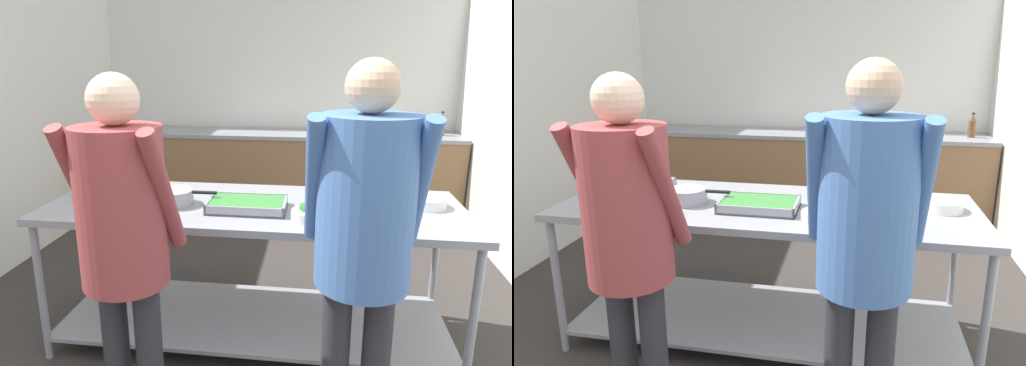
% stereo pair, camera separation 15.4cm
% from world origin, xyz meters
% --- Properties ---
extents(wall_rear, '(4.11, 0.06, 2.65)m').
position_xyz_m(wall_rear, '(0.00, 4.22, 1.32)').
color(wall_rear, silver).
rests_on(wall_rear, ground_plane).
extents(wall_left, '(0.06, 4.34, 2.65)m').
position_xyz_m(wall_left, '(-2.02, 2.11, 1.32)').
color(wall_left, silver).
rests_on(wall_left, ground_plane).
extents(back_counter, '(3.95, 0.65, 0.91)m').
position_xyz_m(back_counter, '(-0.00, 3.85, 0.45)').
color(back_counter, olive).
rests_on(back_counter, ground_plane).
extents(serving_counter, '(2.39, 0.86, 0.86)m').
position_xyz_m(serving_counter, '(0.12, 1.37, 0.58)').
color(serving_counter, gray).
rests_on(serving_counter, ground_plane).
extents(serving_tray_vegetables, '(0.42, 0.34, 0.05)m').
position_xyz_m(serving_tray_vegetables, '(-0.77, 1.49, 0.89)').
color(serving_tray_vegetables, gray).
rests_on(serving_tray_vegetables, serving_counter).
extents(sauce_pan, '(0.37, 0.23, 0.09)m').
position_xyz_m(sauce_pan, '(-0.34, 1.30, 0.91)').
color(sauce_pan, gray).
rests_on(sauce_pan, serving_counter).
extents(serving_tray_roast, '(0.43, 0.29, 0.05)m').
position_xyz_m(serving_tray_roast, '(0.10, 1.27, 0.89)').
color(serving_tray_roast, gray).
rests_on(serving_tray_roast, serving_counter).
extents(broccoli_bowl, '(0.19, 0.19, 0.09)m').
position_xyz_m(broccoli_bowl, '(0.44, 1.13, 0.90)').
color(broccoli_bowl, silver).
rests_on(broccoli_bowl, serving_counter).
extents(serving_tray_greens, '(0.37, 0.34, 0.05)m').
position_xyz_m(serving_tray_greens, '(0.75, 1.49, 0.89)').
color(serving_tray_greens, gray).
rests_on(serving_tray_greens, serving_counter).
extents(plate_stack, '(0.24, 0.24, 0.06)m').
position_xyz_m(plate_stack, '(1.09, 1.45, 0.89)').
color(plate_stack, white).
rests_on(plate_stack, serving_counter).
extents(guest_serving_left, '(0.50, 0.37, 1.62)m').
position_xyz_m(guest_serving_left, '(-0.33, 0.59, 1.00)').
color(guest_serving_left, '#2D2D33').
rests_on(guest_serving_left, ground_plane).
extents(guest_serving_right, '(0.49, 0.39, 1.68)m').
position_xyz_m(guest_serving_right, '(0.67, 0.65, 1.03)').
color(guest_serving_right, '#2D2D33').
rests_on(guest_serving_right, ground_plane).
extents(water_bottle, '(0.07, 0.07, 0.25)m').
position_xyz_m(water_bottle, '(1.76, 3.85, 1.02)').
color(water_bottle, brown).
rests_on(water_bottle, back_counter).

